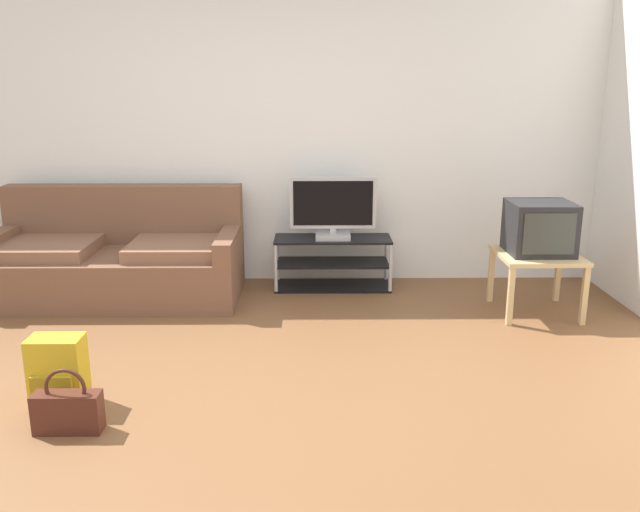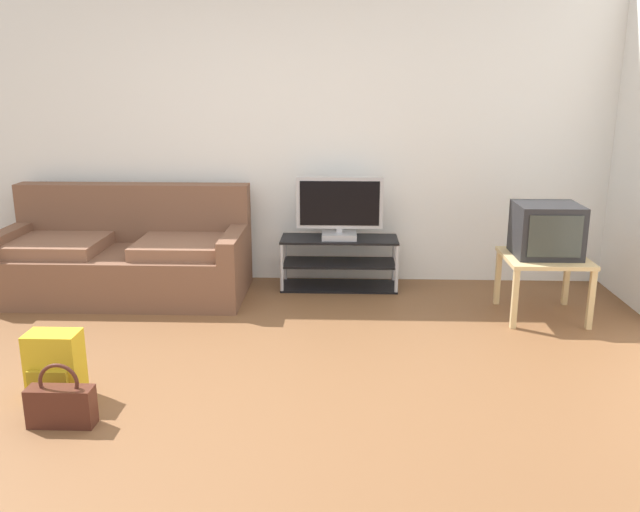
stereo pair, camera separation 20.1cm
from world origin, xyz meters
TOP-DOWN VIEW (x-y plane):
  - ground_plane at (0.00, 0.00)m, footprint 9.00×9.80m
  - wall_back at (0.00, 2.45)m, footprint 9.00×0.10m
  - couch at (-1.08, 1.91)m, footprint 1.99×0.92m
  - tv_stand at (0.69, 2.14)m, footprint 0.99×0.37m
  - flat_tv at (0.69, 2.12)m, footprint 0.72×0.22m
  - side_table at (2.23, 1.48)m, footprint 0.60×0.60m
  - crt_tv at (2.23, 1.50)m, footprint 0.46×0.43m
  - backpack at (-0.87, 0.02)m, footprint 0.29×0.25m
  - handbag at (-0.72, -0.28)m, footprint 0.34×0.11m

SIDE VIEW (x-z plane):
  - ground_plane at x=0.00m, z-range -0.02..0.00m
  - handbag at x=-0.72m, z-range -0.05..0.29m
  - backpack at x=-0.87m, z-range 0.00..0.39m
  - tv_stand at x=0.69m, z-range 0.00..0.44m
  - couch at x=-1.08m, z-range -0.13..0.75m
  - side_table at x=2.23m, z-range 0.17..0.64m
  - crt_tv at x=2.23m, z-range 0.47..0.86m
  - flat_tv at x=0.69m, z-range 0.43..0.96m
  - wall_back at x=0.00m, z-range 0.00..2.70m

